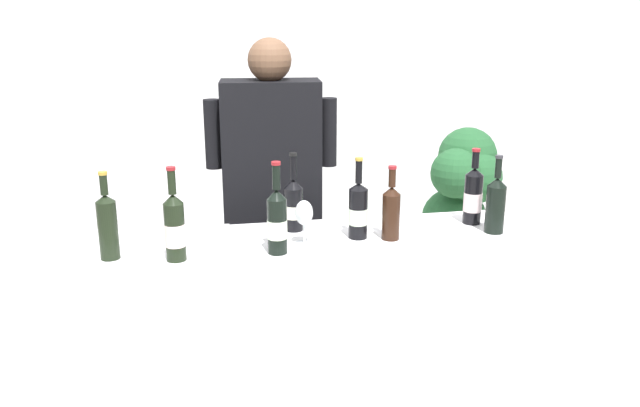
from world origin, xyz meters
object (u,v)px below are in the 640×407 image
object	(u,v)px
wine_bottle_1	(277,221)
wine_bottle_3	(496,204)
potted_shrub	(461,204)
wine_bottle_2	(473,196)
wine_bottle_7	(175,227)
person_server	(273,229)
wine_bottle_0	(108,225)
wine_bottle_4	(294,204)
wine_glass	(304,215)
wine_bottle_6	(358,210)
wine_bottle_5	(391,211)

from	to	relation	value
wine_bottle_1	wine_bottle_3	xyz separation A→B (m)	(0.91, 0.07, -0.00)
potted_shrub	wine_bottle_2	bearing A→B (deg)	-111.69
wine_bottle_7	person_server	xyz separation A→B (m)	(0.44, 0.70, -0.27)
wine_bottle_0	wine_bottle_3	bearing A→B (deg)	0.55
wine_bottle_4	wine_glass	distance (m)	0.18
wine_bottle_7	wine_glass	bearing A→B (deg)	9.30
wine_bottle_3	wine_bottle_6	xyz separation A→B (m)	(-0.57, 0.04, -0.01)
wine_bottle_0	wine_glass	bearing A→B (deg)	1.48
potted_shrub	wine_bottle_7	bearing A→B (deg)	-140.15
wine_glass	wine_bottle_3	bearing A→B (deg)	-0.30
wine_bottle_1	wine_bottle_5	size ratio (longest dim) A/B	1.17
wine_bottle_3	wine_bottle_4	xyz separation A→B (m)	(-0.81, 0.18, -0.01)
wine_bottle_0	wine_bottle_2	world-z (taller)	wine_bottle_0
person_server	potted_shrub	bearing A→B (deg)	30.22
wine_bottle_1	wine_bottle_4	bearing A→B (deg)	68.46
wine_bottle_7	wine_glass	size ratio (longest dim) A/B	1.97
wine_bottle_4	wine_glass	bearing A→B (deg)	-85.63
wine_bottle_4	wine_bottle_7	xyz separation A→B (m)	(-0.48, -0.26, 0.01)
wine_bottle_3	wine_bottle_7	xyz separation A→B (m)	(-1.29, -0.08, 0.00)
wine_bottle_6	wine_bottle_7	bearing A→B (deg)	-170.80
wine_bottle_1	wine_glass	size ratio (longest dim) A/B	1.98
wine_bottle_6	potted_shrub	size ratio (longest dim) A/B	0.28
potted_shrub	wine_bottle_4	bearing A→B (deg)	-136.67
wine_bottle_2	wine_bottle_7	distance (m)	1.27
wine_bottle_0	wine_bottle_5	size ratio (longest dim) A/B	1.10
wine_bottle_2	wine_bottle_7	size ratio (longest dim) A/B	0.93
wine_bottle_2	wine_bottle_7	xyz separation A→B (m)	(-1.25, -0.21, 0.00)
potted_shrub	wine_bottle_1	bearing A→B (deg)	-133.30
wine_bottle_0	potted_shrub	bearing A→B (deg)	35.08
wine_glass	potted_shrub	size ratio (longest dim) A/B	0.15
wine_bottle_1	wine_bottle_6	world-z (taller)	wine_bottle_1
wine_bottle_4	potted_shrub	xyz separation A→B (m)	(1.27, 1.20, -0.41)
wine_bottle_7	potted_shrub	bearing A→B (deg)	39.85
wine_bottle_4	person_server	size ratio (longest dim) A/B	0.19
wine_bottle_2	wine_bottle_5	bearing A→B (deg)	-161.82
potted_shrub	wine_glass	bearing A→B (deg)	-132.34
wine_bottle_3	wine_bottle_0	bearing A→B (deg)	-179.45
wine_bottle_6	wine_bottle_7	distance (m)	0.73
wine_bottle_0	wine_bottle_6	distance (m)	0.96
wine_bottle_3	wine_glass	bearing A→B (deg)	179.70
wine_bottle_0	wine_bottle_6	bearing A→B (deg)	3.26
wine_bottle_4	wine_bottle_6	world-z (taller)	wine_bottle_6
wine_bottle_1	wine_bottle_7	size ratio (longest dim) A/B	1.01
wine_bottle_6	wine_bottle_7	xyz separation A→B (m)	(-0.72, -0.12, 0.01)
wine_bottle_2	potted_shrub	xyz separation A→B (m)	(0.50, 1.25, -0.42)
wine_bottle_7	person_server	size ratio (longest dim) A/B	0.20
wine_bottle_0	wine_glass	xyz separation A→B (m)	(0.73, 0.02, -0.01)
wine_bottle_5	wine_bottle_6	distance (m)	0.13
wine_bottle_4	wine_bottle_7	bearing A→B (deg)	-151.34
wine_bottle_2	wine_bottle_5	size ratio (longest dim) A/B	1.09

